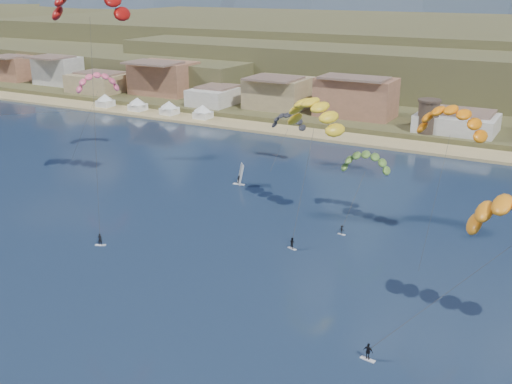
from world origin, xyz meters
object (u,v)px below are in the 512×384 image
kitesurfer_yellow (315,109)px  watchtower (428,116)px  windsurfer (240,178)px  kitesurfer_green (366,159)px

kitesurfer_yellow → watchtower: bearing=87.2°
watchtower → kitesurfer_yellow: kitesurfer_yellow is taller
watchtower → kitesurfer_yellow: bearing=-92.8°
watchtower → windsurfer: watchtower is taller
kitesurfer_green → windsurfer: size_ratio=3.21×
windsurfer → kitesurfer_green: bearing=-11.8°
watchtower → kitesurfer_green: bearing=-86.2°
watchtower → kitesurfer_yellow: 66.87m
kitesurfer_green → windsurfer: 30.03m
kitesurfer_green → windsurfer: kitesurfer_green is taller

